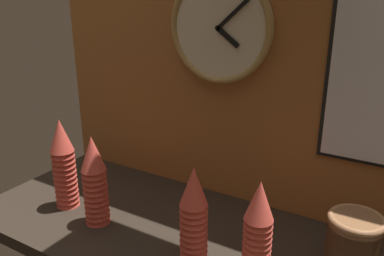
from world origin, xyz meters
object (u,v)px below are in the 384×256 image
object	(u,v)px
cup_stack_center	(194,214)
cup_stack_far_left	(64,164)
cup_stack_left	(95,181)
wall_clock	(219,28)
bowl_stack_right	(353,246)
cup_stack_center_right	(258,225)

from	to	relation	value
cup_stack_center	cup_stack_far_left	distance (m)	0.48
cup_stack_left	wall_clock	distance (m)	0.57
cup_stack_center	bowl_stack_right	bearing A→B (deg)	19.74
cup_stack_far_left	wall_clock	size ratio (longest dim) A/B	0.87
cup_stack_far_left	bowl_stack_right	xyz separation A→B (m)	(0.84, 0.11, -0.06)
cup_stack_left	wall_clock	bearing A→B (deg)	55.74
wall_clock	cup_stack_far_left	bearing A→B (deg)	-140.83
cup_stack_left	cup_stack_center_right	bearing A→B (deg)	6.21
cup_stack_far_left	bowl_stack_right	bearing A→B (deg)	7.48
cup_stack_center_right	cup_stack_far_left	xyz separation A→B (m)	(-0.63, -0.03, 0.03)
cup_stack_far_left	cup_stack_left	size ratio (longest dim) A/B	1.06
cup_stack_center	cup_stack_left	distance (m)	0.33
wall_clock	cup_stack_center_right	bearing A→B (deg)	-46.84
cup_stack_far_left	bowl_stack_right	size ratio (longest dim) A/B	1.74
cup_stack_left	wall_clock	size ratio (longest dim) A/B	0.82
cup_stack_far_left	bowl_stack_right	distance (m)	0.85
cup_stack_far_left	cup_stack_left	world-z (taller)	cup_stack_far_left
bowl_stack_right	wall_clock	bearing A→B (deg)	157.34
cup_stack_center	bowl_stack_right	xyz separation A→B (m)	(0.36, 0.13, -0.04)
cup_stack_center_right	cup_stack_far_left	size ratio (longest dim) A/B	0.82
cup_stack_center_right	cup_stack_left	xyz separation A→B (m)	(-0.48, -0.05, 0.02)
cup_stack_center	wall_clock	size ratio (longest dim) A/B	0.77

